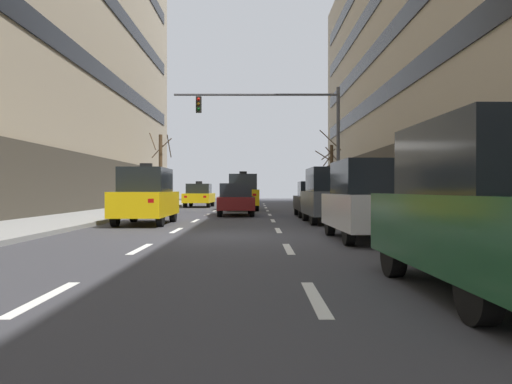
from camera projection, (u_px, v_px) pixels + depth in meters
ground_plane at (223, 236)px, 14.01m from camera, size 120.00×120.00×0.00m
sidewalk_right at (466, 234)px, 14.01m from camera, size 3.75×80.00×0.14m
lane_stripe_l1_s2 at (44, 298)px, 6.01m from camera, size 0.16×2.00×0.01m
lane_stripe_l1_s3 at (140, 249)px, 11.01m from camera, size 0.16×2.00×0.01m
lane_stripe_l1_s4 at (177, 230)px, 16.01m from camera, size 0.16×2.00×0.01m
lane_stripe_l1_s5 at (196, 221)px, 21.01m from camera, size 0.16×2.00×0.01m
lane_stripe_l1_s6 at (207, 215)px, 26.01m from camera, size 0.16×2.00×0.01m
lane_stripe_l1_s7 at (215, 211)px, 31.01m from camera, size 0.16×2.00×0.01m
lane_stripe_l1_s8 at (221, 208)px, 36.01m from camera, size 0.16×2.00×0.01m
lane_stripe_l1_s9 at (225, 206)px, 41.01m from camera, size 0.16×2.00×0.01m
lane_stripe_l1_s10 at (228, 204)px, 46.01m from camera, size 0.16×2.00×0.01m
lane_stripe_l2_s2 at (315, 298)px, 6.01m from camera, size 0.16×2.00×0.01m
lane_stripe_l2_s3 at (288, 249)px, 11.01m from camera, size 0.16×2.00×0.01m
lane_stripe_l2_s4 at (278, 230)px, 16.01m from camera, size 0.16×2.00×0.01m
lane_stripe_l2_s5 at (273, 221)px, 21.01m from camera, size 0.16×2.00×0.01m
lane_stripe_l2_s6 at (270, 215)px, 26.01m from camera, size 0.16×2.00×0.01m
lane_stripe_l2_s7 at (268, 211)px, 31.01m from camera, size 0.16×2.00×0.01m
lane_stripe_l2_s8 at (266, 208)px, 36.01m from camera, size 0.16×2.00×0.01m
lane_stripe_l2_s9 at (265, 206)px, 41.01m from camera, size 0.16×2.00×0.01m
lane_stripe_l2_s10 at (264, 204)px, 46.01m from camera, size 0.16×2.00×0.01m
taxi_driving_0 at (243, 192)px, 31.90m from camera, size 2.02×4.68×2.44m
taxi_driving_1 at (146, 196)px, 18.89m from camera, size 1.83×4.33×2.27m
taxi_driving_2 at (199, 196)px, 37.66m from camera, size 2.01×4.63×1.91m
car_driving_3 at (236, 200)px, 25.36m from camera, size 1.98×4.33×1.59m
car_parked_0 at (492, 208)px, 6.16m from camera, size 1.96×4.44×2.13m
car_parked_1 at (368, 201)px, 12.96m from camera, size 1.84×4.23×2.03m
car_parked_2 at (330, 196)px, 19.66m from camera, size 1.91×4.42×2.13m
car_parked_3 at (316, 199)px, 24.30m from camera, size 1.89×4.46×1.67m
traffic_signal_0 at (289, 125)px, 26.61m from camera, size 8.70×0.35×6.52m
street_tree_0 at (161, 168)px, 38.38m from camera, size 1.75×1.75×5.48m
street_tree_1 at (331, 172)px, 36.26m from camera, size 1.74×1.89×5.37m
pedestrian_0 at (419, 195)px, 21.68m from camera, size 0.53×0.21×1.60m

